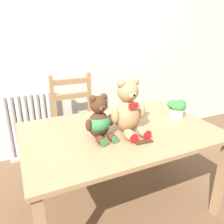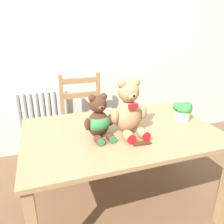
{
  "view_description": "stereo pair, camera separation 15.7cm",
  "coord_description": "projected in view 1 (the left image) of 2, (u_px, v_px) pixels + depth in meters",
  "views": [
    {
      "loc": [
        -0.71,
        -0.89,
        1.47
      ],
      "look_at": [
        -0.09,
        0.44,
        0.91
      ],
      "focal_mm": 35.0,
      "sensor_mm": 36.0,
      "label": 1
    },
    {
      "loc": [
        -0.57,
        -0.95,
        1.47
      ],
      "look_at": [
        -0.09,
        0.44,
        0.91
      ],
      "focal_mm": 35.0,
      "sensor_mm": 36.0,
      "label": 2
    }
  ],
  "objects": [
    {
      "name": "wall_back",
      "position": [
        74.0,
        45.0,
        2.54
      ],
      "size": [
        8.0,
        0.04,
        2.6
      ],
      "primitive_type": "cube",
      "color": "silver",
      "rests_on": "ground_plane"
    },
    {
      "name": "chocolate_bar",
      "position": [
        144.0,
        142.0,
        1.51
      ],
      "size": [
        0.13,
        0.05,
        0.01
      ],
      "primitive_type": "cube",
      "rotation": [
        0.0,
        0.0,
        -0.06
      ],
      "color": "#472314",
      "rests_on": "dining_table"
    },
    {
      "name": "dining_table",
      "position": [
        120.0,
        139.0,
        1.74
      ],
      "size": [
        1.48,
        0.97,
        0.73
      ],
      "color": "#9E7A51",
      "rests_on": "ground_plane"
    },
    {
      "name": "radiator",
      "position": [
        34.0,
        129.0,
        2.59
      ],
      "size": [
        0.61,
        0.1,
        0.79
      ],
      "color": "beige",
      "rests_on": "ground_plane"
    },
    {
      "name": "teddy_bear_left",
      "position": [
        99.0,
        121.0,
        1.55
      ],
      "size": [
        0.23,
        0.24,
        0.32
      ],
      "rotation": [
        0.0,
        0.0,
        3.27
      ],
      "color": "#472819",
      "rests_on": "dining_table"
    },
    {
      "name": "wooden_chair_behind",
      "position": [
        76.0,
        123.0,
        2.42
      ],
      "size": [
        0.46,
        0.39,
        1.03
      ],
      "rotation": [
        0.0,
        0.0,
        3.14
      ],
      "color": "#997047",
      "rests_on": "ground_plane"
    },
    {
      "name": "potted_plant",
      "position": [
        177.0,
        108.0,
        1.93
      ],
      "size": [
        0.18,
        0.15,
        0.16
      ],
      "color": "beige",
      "rests_on": "dining_table"
    },
    {
      "name": "teddy_bear_right",
      "position": [
        128.0,
        110.0,
        1.61
      ],
      "size": [
        0.29,
        0.29,
        0.41
      ],
      "rotation": [
        0.0,
        0.0,
        3.18
      ],
      "color": "tan",
      "rests_on": "dining_table"
    }
  ]
}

